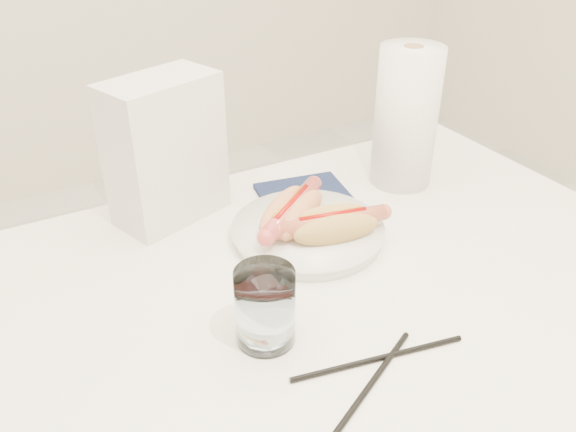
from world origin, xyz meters
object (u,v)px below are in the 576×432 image
hotdog_left (292,213)px  water_glass (265,307)px  plate (308,233)px  hotdog_right (332,225)px  paper_towel_roll (406,117)px  napkin_box (165,150)px  table (315,313)px

hotdog_left → water_glass: (-0.16, -0.21, 0.01)m
plate → hotdog_left: (-0.02, 0.02, 0.04)m
hotdog_left → hotdog_right: size_ratio=0.94×
water_glass → paper_towel_roll: bearing=32.0°
paper_towel_roll → water_glass: bearing=-148.0°
hotdog_right → napkin_box: bearing=141.3°
table → paper_towel_roll: 0.43m
water_glass → hotdog_right: bearing=36.0°
napkin_box → water_glass: bearing=-109.3°
hotdog_left → hotdog_right: hotdog_left is taller
water_glass → table: bearing=30.0°
plate → paper_towel_roll: 0.31m
hotdog_left → table: bearing=-140.4°
hotdog_right → paper_towel_roll: paper_towel_roll is taller
plate → water_glass: bearing=-133.5°
water_glass → paper_towel_roll: paper_towel_roll is taller
hotdog_left → paper_towel_roll: paper_towel_roll is taller
plate → paper_towel_roll: bearing=19.0°
hotdog_left → napkin_box: (-0.16, 0.17, 0.08)m
hotdog_left → napkin_box: bearing=96.2°
plate → napkin_box: napkin_box is taller
hotdog_left → hotdog_right: (0.04, -0.06, -0.00)m
hotdog_left → napkin_box: napkin_box is taller
table → hotdog_right: hotdog_right is taller
hotdog_right → paper_towel_roll: bearing=39.9°
table → paper_towel_roll: (0.33, 0.21, 0.20)m
plate → napkin_box: bearing=132.8°
hotdog_left → hotdog_right: 0.08m
napkin_box → paper_towel_roll: size_ratio=0.94×
hotdog_right → table: bearing=-124.7°
plate → hotdog_left: 0.05m
hotdog_right → napkin_box: napkin_box is taller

